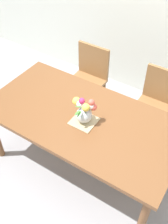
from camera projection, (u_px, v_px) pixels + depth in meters
ground_plane at (83, 163)px, 3.05m from camera, size 12.00×12.00×0.00m
dining_table at (83, 122)px, 2.59m from camera, size 1.88×0.97×0.75m
chair_left at (89, 76)px, 3.37m from camera, size 0.42×0.42×0.90m
chair_right at (157, 102)px, 3.02m from camera, size 0.42×0.42×0.90m
placemat at (84, 121)px, 2.48m from camera, size 0.22×0.22×0.01m
flower_vase at (84, 111)px, 2.40m from camera, size 0.24×0.21×0.25m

